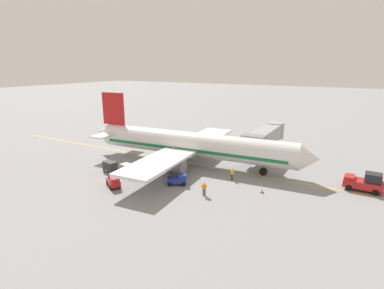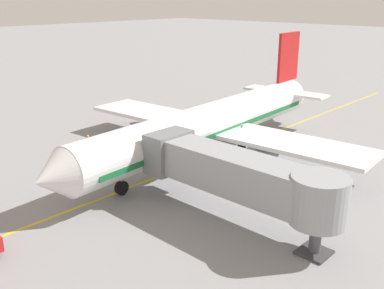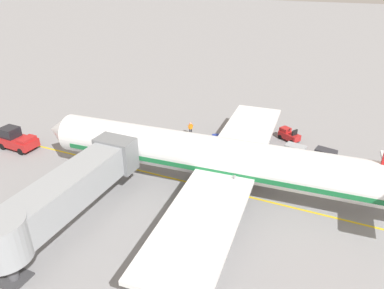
{
  "view_description": "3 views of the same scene",
  "coord_description": "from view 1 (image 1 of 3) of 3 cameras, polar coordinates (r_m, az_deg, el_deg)",
  "views": [
    {
      "loc": [
        39.49,
        22.76,
        15.06
      ],
      "look_at": [
        1.85,
        1.41,
        3.7
      ],
      "focal_mm": 28.2,
      "sensor_mm": 36.0,
      "label": 1
    },
    {
      "loc": [
        -25.97,
        30.98,
        14.53
      ],
      "look_at": [
        -2.75,
        6.11,
        3.19
      ],
      "focal_mm": 41.78,
      "sensor_mm": 36.0,
      "label": 2
    },
    {
      "loc": [
        -26.34,
        -8.57,
        18.74
      ],
      "look_at": [
        1.8,
        3.86,
        3.17
      ],
      "focal_mm": 33.31,
      "sensor_mm": 36.0,
      "label": 3
    }
  ],
  "objects": [
    {
      "name": "ground_plane",
      "position": [
        48.0,
        -0.38,
        -3.58
      ],
      "size": [
        400.0,
        400.0,
        0.0
      ],
      "primitive_type": "plane",
      "color": "gray"
    },
    {
      "name": "gate_lead_in_line",
      "position": [
        48.0,
        -0.38,
        -3.58
      ],
      "size": [
        0.24,
        80.0,
        0.01
      ],
      "primitive_type": "cube",
      "color": "gold",
      "rests_on": "ground"
    },
    {
      "name": "parked_airliner",
      "position": [
        46.77,
        -0.3,
        -0.0
      ],
      "size": [
        30.29,
        37.35,
        10.63
      ],
      "color": "white",
      "rests_on": "ground"
    },
    {
      "name": "jet_bridge",
      "position": [
        52.28,
        13.7,
        1.46
      ],
      "size": [
        14.96,
        3.5,
        4.98
      ],
      "color": "#93999E",
      "rests_on": "ground"
    },
    {
      "name": "pushback_tractor",
      "position": [
        43.16,
        29.86,
        -6.21
      ],
      "size": [
        2.33,
        4.46,
        2.4
      ],
      "color": "#B21E1E",
      "rests_on": "ground"
    },
    {
      "name": "baggage_tug_lead",
      "position": [
        39.94,
        -14.63,
        -6.85
      ],
      "size": [
        2.29,
        2.76,
        1.62
      ],
      "color": "#B21E1E",
      "rests_on": "ground"
    },
    {
      "name": "baggage_tug_trailing",
      "position": [
        39.46,
        -2.75,
        -6.63
      ],
      "size": [
        2.31,
        2.76,
        1.62
      ],
      "color": "#1E339E",
      "rests_on": "ground"
    },
    {
      "name": "baggage_cart_front",
      "position": [
        43.68,
        -12.1,
        -4.48
      ],
      "size": [
        1.72,
        2.98,
        1.58
      ],
      "color": "#4C4C51",
      "rests_on": "ground"
    },
    {
      "name": "baggage_cart_second_in_train",
      "position": [
        45.51,
        -15.22,
        -3.89
      ],
      "size": [
        1.72,
        2.98,
        1.58
      ],
      "color": "#4C4C51",
      "rests_on": "ground"
    },
    {
      "name": "ground_crew_wing_walker",
      "position": [
        36.21,
        2.32,
        -8.24
      ],
      "size": [
        0.55,
        0.6,
        1.69
      ],
      "color": "#232328",
      "rests_on": "ground"
    },
    {
      "name": "ground_crew_loader",
      "position": [
        41.29,
        7.61,
        -5.41
      ],
      "size": [
        0.61,
        0.54,
        1.69
      ],
      "color": "#232328",
      "rests_on": "ground"
    },
    {
      "name": "safety_cone_nose_left",
      "position": [
        38.15,
        13.11,
        -8.48
      ],
      "size": [
        0.36,
        0.36,
        0.59
      ],
      "color": "black",
      "rests_on": "ground"
    }
  ]
}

